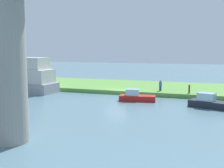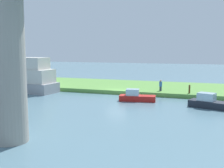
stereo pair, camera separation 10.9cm
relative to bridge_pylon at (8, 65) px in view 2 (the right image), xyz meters
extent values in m
plane|color=slate|center=(-0.65, -18.55, -4.67)|extent=(160.00, 160.00, 0.00)
cube|color=#5B9342|center=(-0.65, -24.55, -4.42)|extent=(80.00, 12.00, 0.50)
cylinder|color=#9E998E|center=(0.00, 0.00, 0.00)|extent=(2.08, 2.08, 9.33)
cylinder|color=#2D334C|center=(-5.82, -20.29, -3.89)|extent=(0.29, 0.29, 0.55)
cylinder|color=blue|center=(-5.82, -20.29, -3.32)|extent=(0.37, 0.37, 0.60)
sphere|color=tan|center=(-5.82, -20.29, -2.90)|extent=(0.24, 0.24, 0.24)
cylinder|color=brown|center=(-9.33, -19.49, -3.66)|extent=(0.20, 0.20, 1.01)
cube|color=#99999E|center=(12.19, -16.88, -4.01)|extent=(10.09, 4.14, 1.31)
cube|color=beige|center=(11.64, -16.83, -2.48)|extent=(8.10, 3.64, 1.75)
cube|color=beige|center=(10.88, -16.76, -0.84)|extent=(5.12, 2.92, 1.53)
cylinder|color=black|center=(14.15, -17.05, -0.62)|extent=(0.55, 0.55, 1.97)
cube|color=#D84C2D|center=(14.80, -17.11, -2.86)|extent=(1.92, 2.12, 0.98)
cube|color=red|center=(-4.09, -15.39, -4.36)|extent=(4.10, 2.02, 0.61)
cube|color=silver|center=(-3.57, -15.31, -3.71)|extent=(1.58, 1.33, 0.70)
cube|color=#1E232D|center=(-11.77, -14.19, -4.33)|extent=(4.55, 2.79, 0.67)
cube|color=silver|center=(-11.23, -14.37, -3.62)|extent=(1.85, 1.64, 0.76)
camera|label=1|loc=(-10.97, 12.95, 0.90)|focal=43.06mm
camera|label=2|loc=(-11.07, 12.92, 0.90)|focal=43.06mm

